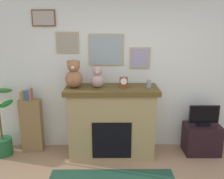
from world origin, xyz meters
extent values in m
cube|color=silver|center=(0.00, 2.00, 1.30)|extent=(5.20, 0.12, 2.60)
cube|color=tan|center=(-0.43, 1.93, 1.77)|extent=(0.59, 0.02, 0.52)
cube|color=#8A989C|center=(-0.43, 1.91, 1.77)|extent=(0.55, 0.00, 0.48)
cube|color=tan|center=(-1.07, 1.93, 1.89)|extent=(0.38, 0.02, 0.35)
cube|color=gray|center=(-1.07, 1.91, 1.89)|extent=(0.34, 0.00, 0.31)
cube|color=tan|center=(0.15, 1.93, 1.63)|extent=(0.34, 0.02, 0.35)
cube|color=#9389A6|center=(0.15, 1.91, 1.63)|extent=(0.30, 0.00, 0.31)
cube|color=brown|center=(-1.44, 1.93, 2.28)|extent=(0.38, 0.02, 0.26)
cube|color=#A79789|center=(-1.44, 1.91, 2.28)|extent=(0.34, 0.00, 0.22)
cube|color=#9A8353|center=(-0.34, 1.64, 0.56)|extent=(1.39, 0.60, 1.11)
cube|color=#533F1A|center=(-0.34, 1.64, 1.15)|extent=(1.51, 0.66, 0.08)
cube|color=black|center=(-0.34, 1.34, 0.39)|extent=(0.63, 0.02, 0.61)
cube|color=olive|center=(-1.73, 1.74, 0.48)|extent=(0.36, 0.16, 0.95)
cube|color=#9D693F|center=(-1.85, 1.74, 1.03)|extent=(0.06, 0.13, 0.16)
cube|color=#3B7846|center=(-1.80, 1.74, 1.02)|extent=(0.03, 0.13, 0.14)
cube|color=#364A85|center=(-1.75, 1.74, 1.03)|extent=(0.05, 0.13, 0.16)
cube|color=#946347|center=(-1.70, 1.74, 1.05)|extent=(0.03, 0.13, 0.19)
cylinder|color=#1E592D|center=(-2.21, 1.61, 0.15)|extent=(0.31, 0.31, 0.30)
cylinder|color=brown|center=(-2.21, 1.61, 0.64)|extent=(0.04, 0.04, 0.69)
ellipsoid|color=#1A6F23|center=(-2.05, 1.59, 0.93)|extent=(0.15, 0.37, 0.08)
ellipsoid|color=#286624|center=(-2.21, 1.81, 1.09)|extent=(0.36, 0.10, 0.08)
cube|color=black|center=(1.23, 1.64, 0.26)|extent=(0.59, 0.40, 0.52)
cube|color=black|center=(1.23, 1.64, 0.54)|extent=(0.20, 0.14, 0.04)
cube|color=black|center=(1.23, 1.64, 0.72)|extent=(0.51, 0.03, 0.31)
cube|color=black|center=(1.23, 1.62, 0.72)|extent=(0.47, 0.00, 0.27)
cylinder|color=gray|center=(0.27, 1.62, 1.26)|extent=(0.07, 0.07, 0.12)
cube|color=brown|center=(-0.15, 1.62, 1.28)|extent=(0.13, 0.09, 0.17)
cylinder|color=white|center=(-0.15, 1.57, 1.30)|extent=(0.10, 0.01, 0.10)
sphere|color=#925E3C|center=(-0.94, 1.62, 1.33)|extent=(0.28, 0.28, 0.28)
sphere|color=#925E3C|center=(-0.94, 1.62, 1.55)|extent=(0.20, 0.20, 0.20)
sphere|color=#925E3C|center=(-1.01, 1.62, 1.61)|extent=(0.07, 0.07, 0.07)
sphere|color=#925E3C|center=(-0.87, 1.62, 1.61)|extent=(0.07, 0.07, 0.07)
sphere|color=beige|center=(-0.94, 1.54, 1.54)|extent=(0.06, 0.06, 0.06)
sphere|color=tan|center=(-0.57, 1.62, 1.30)|extent=(0.22, 0.22, 0.22)
sphere|color=tan|center=(-0.57, 1.62, 1.47)|extent=(0.16, 0.16, 0.16)
sphere|color=tan|center=(-0.62, 1.62, 1.51)|extent=(0.05, 0.05, 0.05)
sphere|color=tan|center=(-0.51, 1.62, 1.51)|extent=(0.05, 0.05, 0.05)
sphere|color=beige|center=(-0.57, 1.56, 1.46)|extent=(0.05, 0.05, 0.05)
camera|label=1|loc=(-0.37, -2.17, 2.16)|focal=38.68mm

